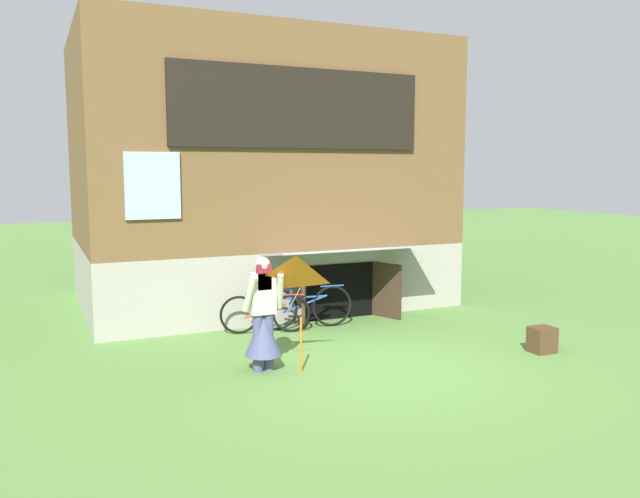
{
  "coord_description": "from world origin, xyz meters",
  "views": [
    {
      "loc": [
        -4.45,
        -7.75,
        2.8
      ],
      "look_at": [
        -0.31,
        1.41,
        1.56
      ],
      "focal_mm": 35.92,
      "sensor_mm": 36.0,
      "label": 1
    }
  ],
  "objects_px": {
    "person": "(263,323)",
    "wooden_crate": "(542,340)",
    "bicycle_red": "(265,313)",
    "kite": "(296,285)",
    "bicycle_blue": "(305,307)"
  },
  "relations": [
    {
      "from": "person",
      "to": "kite",
      "type": "bearing_deg",
      "value": -58.15
    },
    {
      "from": "kite",
      "to": "bicycle_blue",
      "type": "bearing_deg",
      "value": 64.79
    },
    {
      "from": "person",
      "to": "bicycle_blue",
      "type": "height_order",
      "value": "person"
    },
    {
      "from": "kite",
      "to": "bicycle_red",
      "type": "height_order",
      "value": "kite"
    },
    {
      "from": "kite",
      "to": "wooden_crate",
      "type": "relative_size",
      "value": 3.99
    },
    {
      "from": "person",
      "to": "bicycle_red",
      "type": "xyz_separation_m",
      "value": [
        0.73,
        1.99,
        -0.33
      ]
    },
    {
      "from": "wooden_crate",
      "to": "person",
      "type": "bearing_deg",
      "value": 168.06
    },
    {
      "from": "bicycle_red",
      "to": "wooden_crate",
      "type": "distance_m",
      "value": 4.55
    },
    {
      "from": "person",
      "to": "bicycle_red",
      "type": "bearing_deg",
      "value": 72.62
    },
    {
      "from": "person",
      "to": "bicycle_red",
      "type": "distance_m",
      "value": 2.14
    },
    {
      "from": "person",
      "to": "wooden_crate",
      "type": "bearing_deg",
      "value": -9.26
    },
    {
      "from": "person",
      "to": "kite",
      "type": "relative_size",
      "value": 1.02
    },
    {
      "from": "bicycle_red",
      "to": "wooden_crate",
      "type": "height_order",
      "value": "bicycle_red"
    },
    {
      "from": "person",
      "to": "wooden_crate",
      "type": "distance_m",
      "value": 4.36
    },
    {
      "from": "kite",
      "to": "wooden_crate",
      "type": "height_order",
      "value": "kite"
    }
  ]
}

